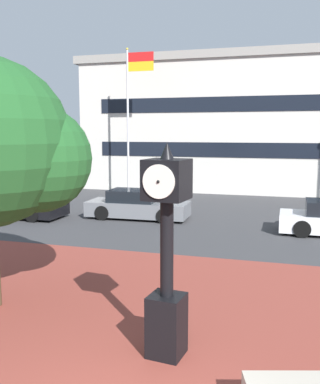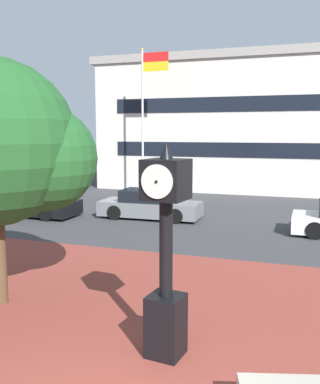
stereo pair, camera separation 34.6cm
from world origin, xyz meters
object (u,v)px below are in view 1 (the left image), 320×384
Objects in this scene: car_street_mid at (14,204)px; flagpole_primary at (131,109)px; car_street_far at (137,206)px; street_clock at (167,256)px.

car_street_mid is 9.16m from flagpole_primary.
car_street_far is at bearing -67.81° from flagpole_primary.
car_street_mid is 0.53× the size of flagpole_primary.
flagpole_primary is (2.97, 7.36, 4.57)m from car_street_mid.
street_clock is 0.80× the size of car_street_mid.
street_clock is 19.08m from flagpole_primary.
flagpole_primary is at bearing 118.58° from street_clock.
car_street_far is 8.03m from flagpole_primary.
flagpole_primary is (-7.03, 17.41, 3.37)m from street_clock.
car_street_mid is at bearing -111.96° from flagpole_primary.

